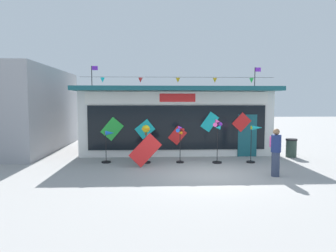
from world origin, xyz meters
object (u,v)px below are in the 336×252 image
(wind_spinner_far_left, at_px, (108,145))
(wind_spinner_center_right, at_px, (218,135))
(trash_bin, at_px, (291,148))
(wind_spinner_center_left, at_px, (180,139))
(kite_shop_building, at_px, (174,119))
(wind_spinner_left, at_px, (146,135))
(person_near_camera, at_px, (276,151))
(display_kite_on_ground, at_px, (145,150))
(wind_spinner_right, at_px, (255,137))

(wind_spinner_far_left, height_order, wind_spinner_center_right, wind_spinner_center_right)
(wind_spinner_far_left, xyz_separation_m, trash_bin, (8.41, 0.93, -0.34))
(wind_spinner_far_left, relative_size, wind_spinner_center_right, 0.74)
(trash_bin, bearing_deg, wind_spinner_center_left, -168.26)
(kite_shop_building, distance_m, wind_spinner_left, 3.79)
(wind_spinner_far_left, relative_size, person_near_camera, 0.82)
(wind_spinner_center_left, distance_m, display_kite_on_ground, 1.65)
(kite_shop_building, distance_m, wind_spinner_far_left, 4.61)
(trash_bin, bearing_deg, display_kite_on_ground, -165.25)
(wind_spinner_left, bearing_deg, display_kite_on_ground, -90.35)
(kite_shop_building, bearing_deg, wind_spinner_far_left, -132.40)
(wind_spinner_center_left, distance_m, person_near_camera, 3.97)
(wind_spinner_left, distance_m, wind_spinner_center_left, 1.46)
(kite_shop_building, bearing_deg, wind_spinner_left, -112.50)
(wind_spinner_far_left, bearing_deg, wind_spinner_center_left, -3.37)
(wind_spinner_far_left, height_order, trash_bin, wind_spinner_far_left)
(wind_spinner_right, bearing_deg, trash_bin, 29.15)
(kite_shop_building, bearing_deg, person_near_camera, -62.24)
(wind_spinner_left, xyz_separation_m, wind_spinner_center_right, (3.02, -0.19, 0.02))
(wind_spinner_center_right, bearing_deg, kite_shop_building, 113.33)
(wind_spinner_far_left, bearing_deg, wind_spinner_right, -2.49)
(wind_spinner_far_left, height_order, person_near_camera, person_near_camera)
(kite_shop_building, relative_size, display_kite_on_ground, 7.64)
(wind_spinner_center_left, bearing_deg, display_kite_on_ground, -154.97)
(wind_spinner_center_right, height_order, display_kite_on_ground, wind_spinner_center_right)
(wind_spinner_center_left, xyz_separation_m, person_near_camera, (3.13, -2.44, -0.14))
(wind_spinner_center_right, height_order, wind_spinner_right, wind_spinner_center_right)
(wind_spinner_left, height_order, wind_spinner_center_left, wind_spinner_left)
(person_near_camera, height_order, trash_bin, person_near_camera)
(wind_spinner_center_right, bearing_deg, person_near_camera, -55.89)
(wind_spinner_center_left, bearing_deg, wind_spinner_left, 178.15)
(wind_spinner_far_left, bearing_deg, wind_spinner_left, -4.74)
(wind_spinner_left, xyz_separation_m, trash_bin, (6.80, 1.07, -0.76))
(wind_spinner_right, bearing_deg, wind_spinner_left, 178.29)
(person_near_camera, bearing_deg, wind_spinner_far_left, 157.88)
(kite_shop_building, relative_size, wind_spinner_right, 6.02)
(wind_spinner_left, relative_size, trash_bin, 1.87)
(kite_shop_building, distance_m, wind_spinner_center_left, 3.58)
(wind_spinner_far_left, distance_m, wind_spinner_right, 6.27)
(wind_spinner_left, height_order, wind_spinner_right, wind_spinner_left)
(wind_spinner_center_right, bearing_deg, wind_spinner_far_left, 176.03)
(wind_spinner_center_left, relative_size, wind_spinner_right, 0.99)
(kite_shop_building, height_order, wind_spinner_far_left, kite_shop_building)
(wind_spinner_far_left, bearing_deg, trash_bin, 6.32)
(kite_shop_building, distance_m, wind_spinner_center_right, 4.02)
(wind_spinner_center_left, bearing_deg, trash_bin, 11.74)
(person_near_camera, distance_m, trash_bin, 4.22)
(kite_shop_building, bearing_deg, wind_spinner_center_left, -89.83)
(wind_spinner_far_left, bearing_deg, kite_shop_building, 47.60)
(wind_spinner_center_left, height_order, trash_bin, wind_spinner_center_left)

